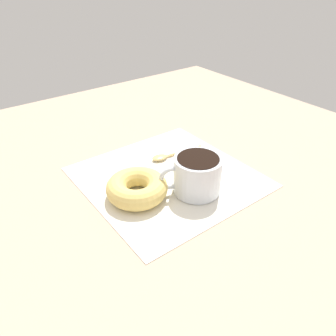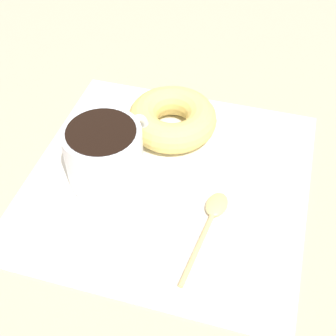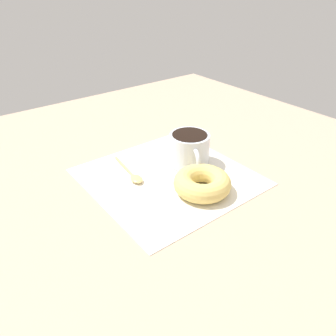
# 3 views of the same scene
# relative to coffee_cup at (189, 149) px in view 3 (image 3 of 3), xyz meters

# --- Properties ---
(ground_plane) EXTENTS (1.20, 1.20, 0.02)m
(ground_plane) POSITION_rel_coffee_cup_xyz_m (0.06, 0.01, -0.05)
(ground_plane) COLOR tan
(napkin) EXTENTS (0.33, 0.33, 0.00)m
(napkin) POSITION_rel_coffee_cup_xyz_m (0.07, 0.01, -0.04)
(napkin) COLOR white
(napkin) RESTS_ON ground_plane
(coffee_cup) EXTENTS (0.09, 0.11, 0.07)m
(coffee_cup) POSITION_rel_coffee_cup_xyz_m (0.00, 0.00, 0.00)
(coffee_cup) COLOR silver
(coffee_cup) RESTS_ON napkin
(donut) EXTENTS (0.12, 0.12, 0.04)m
(donut) POSITION_rel_coffee_cup_xyz_m (0.05, 0.10, -0.02)
(donut) COLOR #E5C66B
(donut) RESTS_ON napkin
(spoon) EXTENTS (0.03, 0.13, 0.01)m
(spoon) POSITION_rel_coffee_cup_xyz_m (0.14, -0.03, -0.03)
(spoon) COLOR #D8B772
(spoon) RESTS_ON napkin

